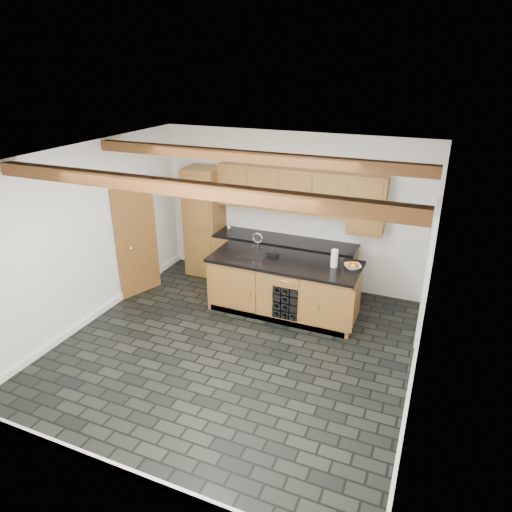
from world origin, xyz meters
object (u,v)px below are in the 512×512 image
at_px(island, 284,286).
at_px(fruit_bowl, 353,267).
at_px(kitchen_scale, 272,254).
at_px(paper_towel, 334,258).

xyz_separation_m(island, fruit_bowl, (1.07, 0.12, 0.50)).
distance_m(island, kitchen_scale, 0.57).
bearing_deg(kitchen_scale, fruit_bowl, 20.83).
height_order(island, fruit_bowl, fruit_bowl).
relative_size(kitchen_scale, fruit_bowl, 0.88).
bearing_deg(island, fruit_bowl, 6.58).
xyz_separation_m(fruit_bowl, paper_towel, (-0.28, -0.05, 0.11)).
distance_m(kitchen_scale, fruit_bowl, 1.33).
bearing_deg(island, paper_towel, 5.39).
bearing_deg(paper_towel, kitchen_scale, 177.51).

